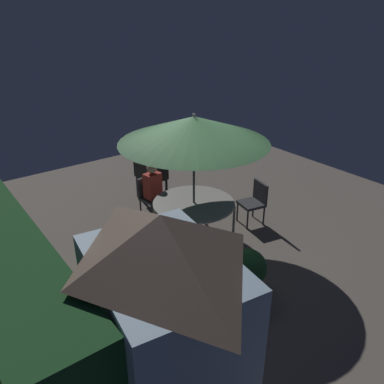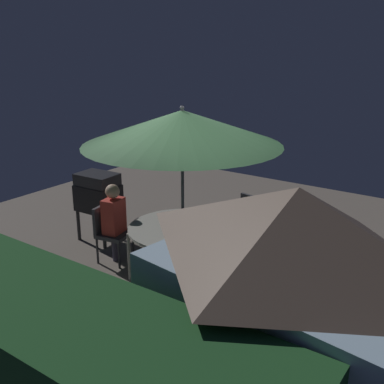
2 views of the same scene
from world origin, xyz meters
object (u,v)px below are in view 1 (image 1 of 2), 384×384
object	(u,v)px
patio_umbrella	(194,130)
chair_near_shed	(150,194)
potted_plant_by_shed	(247,273)
bbq_grill	(151,166)
chair_toward_hedge	(255,200)
garden_shed	(164,317)
patio_table	(194,204)
person_in_red	(153,184)
chair_far_side	(162,245)

from	to	relation	value
patio_umbrella	chair_near_shed	size ratio (longest dim) A/B	3.03
potted_plant_by_shed	patio_umbrella	bearing A→B (deg)	-13.34
bbq_grill	potted_plant_by_shed	distance (m)	4.00
patio_umbrella	potted_plant_by_shed	size ratio (longest dim) A/B	3.07
chair_toward_hedge	garden_shed	bearing A→B (deg)	121.92
patio_table	potted_plant_by_shed	world-z (taller)	potted_plant_by_shed
garden_shed	potted_plant_by_shed	xyz separation A→B (m)	(0.69, -1.95, -0.75)
person_in_red	bbq_grill	bearing A→B (deg)	-29.42
chair_toward_hedge	person_in_red	size ratio (longest dim) A/B	0.71
patio_table	chair_far_side	world-z (taller)	chair_far_side
garden_shed	person_in_red	distance (m)	4.44
garden_shed	patio_table	world-z (taller)	garden_shed
chair_near_shed	potted_plant_by_shed	distance (m)	3.22
patio_umbrella	chair_toward_hedge	bearing A→B (deg)	-101.83
patio_umbrella	chair_far_side	world-z (taller)	patio_umbrella
chair_near_shed	bbq_grill	bearing A→B (deg)	-33.08
chair_toward_hedge	patio_table	bearing A→B (deg)	78.17
chair_toward_hedge	chair_near_shed	bearing A→B (deg)	45.99
patio_table	chair_toward_hedge	size ratio (longest dim) A/B	1.75
garden_shed	chair_near_shed	bearing A→B (deg)	-29.38
bbq_grill	chair_near_shed	size ratio (longest dim) A/B	1.33
patio_table	garden_shed	bearing A→B (deg)	137.69
chair_far_side	chair_near_shed	bearing A→B (deg)	-25.97
potted_plant_by_shed	person_in_red	world-z (taller)	person_in_red
patio_table	bbq_grill	bearing A→B (deg)	-7.15
patio_umbrella	person_in_red	world-z (taller)	patio_umbrella
garden_shed	chair_far_side	bearing A→B (deg)	-32.16
chair_toward_hedge	potted_plant_by_shed	xyz separation A→B (m)	(-1.67, 1.84, -0.02)
patio_table	person_in_red	bearing A→B (deg)	9.77
chair_near_shed	patio_table	bearing A→B (deg)	-170.23
patio_umbrella	chair_toward_hedge	distance (m)	2.20
patio_table	person_in_red	xyz separation A→B (m)	(1.17, 0.20, 0.06)
patio_umbrella	bbq_grill	distance (m)	2.40
bbq_grill	chair_near_shed	xyz separation A→B (m)	(-0.71, 0.46, -0.33)
patio_umbrella	chair_far_side	xyz separation A→B (m)	(-0.56, 1.10, -1.69)
bbq_grill	person_in_red	bearing A→B (deg)	150.58
bbq_grill	potted_plant_by_shed	bearing A→B (deg)	169.73
bbq_grill	chair_toward_hedge	distance (m)	2.54
bbq_grill	person_in_red	size ratio (longest dim) A/B	0.95
patio_table	potted_plant_by_shed	distance (m)	2.03
garden_shed	potted_plant_by_shed	world-z (taller)	garden_shed
chair_far_side	chair_toward_hedge	xyz separation A→B (m)	(0.27, -2.48, 0.00)
patio_table	chair_near_shed	xyz separation A→B (m)	(1.25, 0.22, -0.20)
patio_table	patio_umbrella	size ratio (longest dim) A/B	0.58
garden_shed	patio_table	size ratio (longest dim) A/B	1.56
chair_far_side	patio_table	bearing A→B (deg)	-62.92
chair_toward_hedge	potted_plant_by_shed	distance (m)	2.49
person_in_red	chair_far_side	bearing A→B (deg)	152.56
chair_toward_hedge	person_in_red	distance (m)	2.17
patio_umbrella	bbq_grill	world-z (taller)	patio_umbrella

